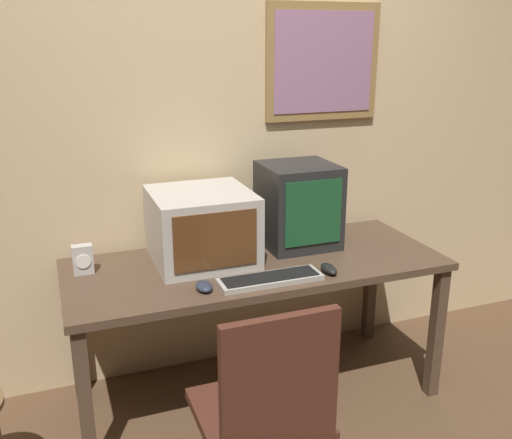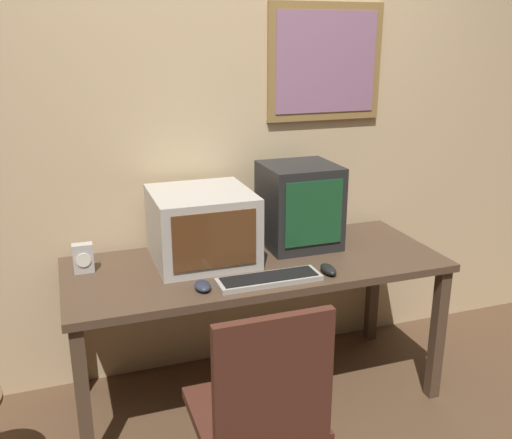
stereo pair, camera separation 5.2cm
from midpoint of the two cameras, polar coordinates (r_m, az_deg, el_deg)
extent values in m
cube|color=#D1B284|center=(2.94, -2.28, 9.26)|extent=(8.00, 0.05, 2.60)
cube|color=olive|center=(3.06, 7.47, 15.32)|extent=(0.63, 0.02, 0.59)
cube|color=gray|center=(3.05, 7.58, 15.30)|extent=(0.56, 0.01, 0.51)
cube|color=#4C3828|center=(2.70, 0.56, -4.55)|extent=(1.77, 0.71, 0.04)
cube|color=#4C3828|center=(2.47, -16.26, -17.26)|extent=(0.06, 0.06, 0.69)
cube|color=#4C3828|center=(2.99, 18.17, -10.87)|extent=(0.06, 0.06, 0.69)
cube|color=#4C3828|center=(3.00, -17.04, -10.67)|extent=(0.06, 0.06, 0.69)
cube|color=#4C3828|center=(3.44, 12.04, -6.45)|extent=(0.06, 0.06, 0.69)
cube|color=#B7B2A8|center=(2.68, -4.89, -0.63)|extent=(0.46, 0.46, 0.33)
cube|color=#563319|center=(2.46, -3.53, -2.11)|extent=(0.37, 0.01, 0.25)
cube|color=black|center=(2.86, 4.85, 1.43)|extent=(0.36, 0.34, 0.41)
cube|color=#194C28|center=(2.71, 6.36, 0.61)|extent=(0.29, 0.01, 0.32)
cube|color=#A8A399|center=(2.48, 1.92, -6.00)|extent=(0.46, 0.14, 0.02)
cube|color=black|center=(2.47, 1.92, -5.73)|extent=(0.42, 0.11, 0.00)
ellipsoid|color=black|center=(2.58, 7.82, -4.98)|extent=(0.06, 0.12, 0.04)
ellipsoid|color=#282D3D|center=(2.40, -4.73, -6.64)|extent=(0.07, 0.11, 0.04)
cube|color=#B7B2AD|center=(2.66, -16.36, -3.73)|extent=(0.09, 0.05, 0.13)
cylinder|color=white|center=(2.63, -16.32, -3.94)|extent=(0.06, 0.00, 0.06)
cube|color=#472319|center=(2.17, 0.48, -18.86)|extent=(0.43, 0.43, 0.04)
cube|color=#472319|center=(1.87, 2.63, -16.04)|extent=(0.40, 0.04, 0.47)
camera|label=1|loc=(0.03, -89.43, 0.18)|focal=40.00mm
camera|label=2|loc=(0.03, 90.57, -0.18)|focal=40.00mm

